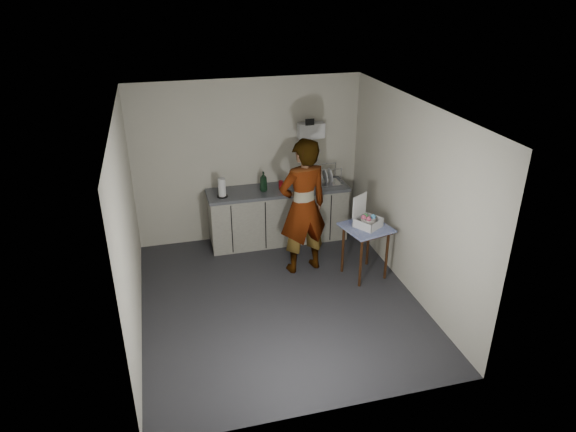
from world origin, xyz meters
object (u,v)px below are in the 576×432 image
object	(u,v)px
side_table	(366,233)
paper_towel	(222,188)
standing_man	(303,207)
soap_bottle	(263,181)
kitchen_counter	(278,216)
dark_bottle	(264,183)
dish_rack	(326,180)
soda_can	(281,185)
bakery_box	(367,220)

from	to	relation	value
side_table	paper_towel	bearing A→B (deg)	132.07
standing_man	soap_bottle	distance (m)	1.02
kitchen_counter	paper_towel	size ratio (longest dim) A/B	7.60
dark_bottle	standing_man	bearing A→B (deg)	-70.02
side_table	kitchen_counter	bearing A→B (deg)	111.31
dish_rack	soap_bottle	bearing A→B (deg)	-178.23
kitchen_counter	dish_rack	bearing A→B (deg)	0.15
dark_bottle	paper_towel	size ratio (longest dim) A/B	0.78
standing_man	kitchen_counter	bearing A→B (deg)	-93.25
soda_can	dark_bottle	bearing A→B (deg)	-179.86
kitchen_counter	standing_man	size ratio (longest dim) A/B	1.12
standing_man	paper_towel	xyz separation A→B (m)	(-1.02, 0.88, 0.05)
kitchen_counter	soda_can	size ratio (longest dim) A/B	17.59
soda_can	dish_rack	xyz separation A→B (m)	(0.75, 0.00, 0.00)
standing_man	soda_can	world-z (taller)	standing_man
soap_bottle	dish_rack	bearing A→B (deg)	1.77
kitchen_counter	dark_bottle	xyz separation A→B (m)	(-0.22, -0.00, 0.60)
dark_bottle	paper_towel	world-z (taller)	paper_towel
side_table	paper_towel	world-z (taller)	paper_towel
side_table	soda_can	bearing A→B (deg)	109.88
paper_towel	dark_bottle	bearing A→B (deg)	8.27
side_table	dish_rack	size ratio (longest dim) A/B	1.81
side_table	dark_bottle	size ratio (longest dim) A/B	3.41
kitchen_counter	side_table	xyz separation A→B (m)	(0.94, -1.38, 0.26)
dark_bottle	soap_bottle	bearing A→B (deg)	-111.08
standing_man	soap_bottle	xyz separation A→B (m)	(-0.37, 0.95, 0.06)
soap_bottle	dish_rack	world-z (taller)	soap_bottle
side_table	dark_bottle	distance (m)	1.83
dark_bottle	bakery_box	xyz separation A→B (m)	(1.17, -1.36, -0.14)
soda_can	standing_man	bearing A→B (deg)	-85.23
standing_man	paper_towel	world-z (taller)	standing_man
kitchen_counter	soda_can	world-z (taller)	soda_can
soda_can	paper_towel	bearing A→B (deg)	-174.07
side_table	dark_bottle	world-z (taller)	dark_bottle
standing_man	dish_rack	world-z (taller)	standing_man
side_table	soda_can	distance (m)	1.67
kitchen_counter	bakery_box	bearing A→B (deg)	-55.09
kitchen_counter	bakery_box	size ratio (longest dim) A/B	5.09
soap_bottle	bakery_box	bearing A→B (deg)	-48.32
standing_man	soap_bottle	size ratio (longest dim) A/B	6.45
side_table	soap_bottle	size ratio (longest dim) A/B	2.52
dark_bottle	bakery_box	size ratio (longest dim) A/B	0.52
standing_man	paper_towel	bearing A→B (deg)	-51.55
standing_man	paper_towel	size ratio (longest dim) A/B	6.81
dish_rack	soda_can	bearing A→B (deg)	-179.84
side_table	standing_man	xyz separation A→B (m)	(-0.81, 0.40, 0.32)
kitchen_counter	bakery_box	distance (m)	1.72
standing_man	soda_can	distance (m)	0.98
dark_bottle	kitchen_counter	bearing A→B (deg)	0.17
standing_man	dark_bottle	distance (m)	1.04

